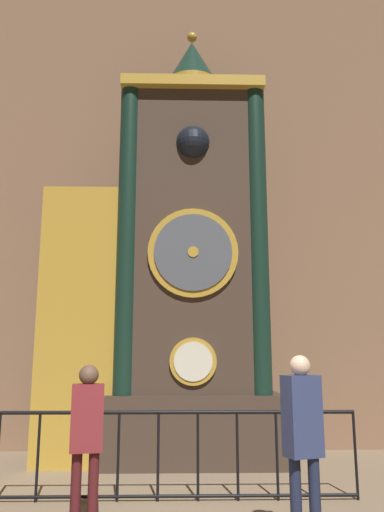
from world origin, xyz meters
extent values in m
cube|color=#846047|center=(0.00, 6.45, 6.06)|extent=(24.00, 0.30, 12.12)
cube|color=#423328|center=(0.30, 5.23, 0.58)|extent=(3.06, 1.61, 1.17)
cube|color=#423328|center=(0.30, 5.23, 4.01)|extent=(2.45, 1.40, 5.68)
cube|color=gold|center=(0.30, 5.13, 6.75)|extent=(2.64, 1.54, 0.20)
cylinder|color=gold|center=(0.30, 4.50, 1.72)|extent=(0.78, 0.05, 0.78)
cylinder|color=silver|center=(0.30, 4.47, 1.72)|extent=(0.64, 0.03, 0.64)
cylinder|color=gold|center=(0.30, 4.50, 3.56)|extent=(1.56, 0.07, 1.56)
cylinder|color=#4C515B|center=(0.30, 4.46, 3.56)|extent=(1.34, 0.04, 1.34)
cylinder|color=gold|center=(0.30, 4.44, 3.56)|extent=(0.19, 0.03, 0.19)
cube|color=black|center=(0.30, 5.02, 5.60)|extent=(0.77, 0.42, 0.77)
sphere|color=black|center=(0.30, 4.58, 5.60)|extent=(0.62, 0.62, 0.62)
cylinder|color=#142D23|center=(-0.85, 4.64, 4.01)|extent=(0.36, 0.36, 5.68)
cylinder|color=#142D23|center=(1.46, 4.64, 4.01)|extent=(0.36, 0.36, 5.68)
cylinder|color=gold|center=(0.30, 5.23, 7.00)|extent=(1.05, 1.05, 0.30)
cone|color=#163227|center=(0.30, 5.23, 7.62)|extent=(1.00, 1.00, 0.94)
sphere|color=gold|center=(0.30, 5.23, 8.21)|extent=(0.20, 0.20, 0.20)
cube|color=#4C3828|center=(-1.65, 5.28, 2.39)|extent=(1.36, 1.19, 4.78)
cube|color=gold|center=(-1.65, 4.67, 2.39)|extent=(1.43, 0.06, 4.78)
cylinder|color=black|center=(-1.74, 2.92, 0.55)|extent=(0.04, 0.04, 1.11)
cylinder|color=black|center=(-1.22, 2.92, 0.55)|extent=(0.04, 0.04, 1.11)
cylinder|color=black|center=(-0.71, 2.92, 0.55)|extent=(0.04, 0.04, 1.11)
cylinder|color=black|center=(-0.19, 2.92, 0.55)|extent=(0.04, 0.04, 1.11)
cylinder|color=black|center=(0.32, 2.92, 0.55)|extent=(0.04, 0.04, 1.11)
cylinder|color=black|center=(0.84, 2.92, 0.55)|extent=(0.04, 0.04, 1.11)
cylinder|color=black|center=(1.35, 2.92, 0.55)|extent=(0.04, 0.04, 1.11)
cylinder|color=black|center=(1.87, 2.92, 0.55)|extent=(0.04, 0.04, 1.11)
cylinder|color=black|center=(2.38, 2.92, 0.55)|extent=(0.04, 0.04, 1.11)
cylinder|color=black|center=(0.07, 2.92, 1.09)|extent=(4.63, 0.05, 0.05)
cylinder|color=black|center=(0.07, 2.92, 0.06)|extent=(4.63, 0.04, 0.04)
cylinder|color=#461518|center=(-1.00, 1.70, 0.41)|extent=(0.11, 0.11, 0.82)
cylinder|color=#461518|center=(-0.82, 1.70, 0.41)|extent=(0.11, 0.11, 0.82)
cube|color=maroon|center=(-0.91, 1.70, 1.17)|extent=(0.37, 0.27, 0.70)
sphere|color=brown|center=(-0.91, 1.70, 1.61)|extent=(0.21, 0.21, 0.21)
cylinder|color=#1B213A|center=(1.18, 1.11, 0.44)|extent=(0.11, 0.11, 0.87)
cylinder|color=#1B213A|center=(1.36, 1.11, 0.44)|extent=(0.11, 0.11, 0.87)
cube|color=navy|center=(1.27, 1.11, 1.25)|extent=(0.39, 0.32, 0.76)
sphere|color=beige|center=(1.27, 1.11, 1.72)|extent=(0.20, 0.20, 0.20)
camera|label=1|loc=(0.08, -3.91, 1.84)|focal=35.00mm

